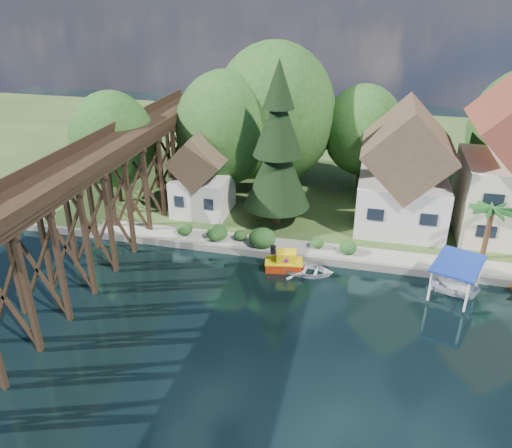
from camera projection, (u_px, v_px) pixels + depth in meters
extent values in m
plane|color=black|center=(291.00, 322.00, 32.93)|extent=(140.00, 140.00, 0.00)
cube|color=#2F461C|center=(338.00, 160.00, 62.61)|extent=(140.00, 52.00, 0.50)
cube|color=slate|center=(359.00, 265.00, 38.96)|extent=(60.00, 0.40, 0.62)
cube|color=gray|center=(386.00, 257.00, 39.58)|extent=(50.00, 2.60, 0.06)
cube|color=black|center=(2.00, 291.00, 28.97)|extent=(4.00, 0.36, 8.00)
cube|color=black|center=(37.00, 264.00, 31.77)|extent=(4.00, 0.36, 8.00)
cube|color=black|center=(65.00, 242.00, 34.57)|extent=(4.00, 0.36, 8.00)
cube|color=black|center=(89.00, 222.00, 37.38)|extent=(4.00, 0.36, 8.00)
cube|color=black|center=(110.00, 206.00, 40.18)|extent=(4.00, 0.36, 8.00)
cube|color=black|center=(129.00, 191.00, 42.98)|extent=(4.00, 0.36, 8.00)
cube|color=black|center=(144.00, 179.00, 45.79)|extent=(4.00, 0.36, 8.00)
cube|color=black|center=(159.00, 167.00, 48.59)|extent=(4.00, 0.36, 8.00)
cube|color=black|center=(171.00, 157.00, 51.39)|extent=(4.00, 0.36, 8.00)
cube|color=black|center=(182.00, 148.00, 54.20)|extent=(4.00, 0.36, 8.00)
cube|color=black|center=(193.00, 140.00, 57.00)|extent=(4.00, 0.36, 8.00)
cube|color=black|center=(80.00, 158.00, 38.44)|extent=(0.35, 44.00, 0.35)
cube|color=black|center=(122.00, 161.00, 37.70)|extent=(0.35, 44.00, 0.35)
cube|color=black|center=(101.00, 155.00, 37.94)|extent=(4.00, 44.00, 0.30)
cube|color=black|center=(76.00, 147.00, 38.13)|extent=(0.12, 44.00, 0.80)
cube|color=black|center=(124.00, 150.00, 37.28)|extent=(0.12, 44.00, 0.80)
cube|color=silver|center=(400.00, 201.00, 44.28)|extent=(7.50, 8.00, 4.50)
cube|color=#50372A|center=(408.00, 147.00, 42.13)|extent=(7.64, 8.64, 7.64)
cube|color=black|center=(375.00, 215.00, 41.08)|extent=(1.35, 0.08, 1.00)
cube|color=black|center=(429.00, 220.00, 40.20)|extent=(1.35, 0.08, 1.00)
cube|color=beige|center=(511.00, 197.00, 42.38)|extent=(8.50, 8.50, 6.50)
cube|color=black|center=(491.00, 211.00, 38.98)|extent=(1.53, 0.08, 1.00)
cube|color=silver|center=(203.00, 194.00, 46.98)|extent=(5.00, 5.00, 3.50)
cube|color=#50372A|center=(201.00, 158.00, 45.44)|extent=(5.09, 5.40, 5.09)
cube|color=black|center=(179.00, 201.00, 44.97)|extent=(0.90, 0.08, 1.00)
cube|color=black|center=(209.00, 204.00, 44.38)|extent=(0.90, 0.08, 1.00)
cylinder|color=#382314|center=(227.00, 174.00, 50.49)|extent=(0.50, 0.50, 4.50)
ellipsoid|color=#1F491A|center=(225.00, 128.00, 48.43)|extent=(4.40, 4.40, 5.06)
cylinder|color=#382314|center=(273.00, 163.00, 53.05)|extent=(0.50, 0.50, 4.95)
ellipsoid|color=#1F491A|center=(274.00, 114.00, 50.79)|extent=(5.00, 5.00, 5.75)
cylinder|color=#382314|center=(359.00, 170.00, 52.23)|extent=(0.50, 0.50, 4.05)
ellipsoid|color=#1F491A|center=(363.00, 130.00, 50.37)|extent=(4.00, 4.00, 4.60)
cylinder|color=#382314|center=(118.00, 182.00, 49.20)|extent=(0.50, 0.50, 4.05)
ellipsoid|color=#1F491A|center=(113.00, 140.00, 47.34)|extent=(4.00, 4.00, 4.60)
ellipsoid|color=#184218|center=(217.00, 231.00, 42.13)|extent=(1.98, 1.98, 1.53)
ellipsoid|color=#184218|center=(240.00, 234.00, 42.04)|extent=(1.54, 1.54, 1.19)
ellipsoid|color=#184218|center=(262.00, 237.00, 41.07)|extent=(2.20, 2.20, 1.70)
ellipsoid|color=#184218|center=(184.00, 228.00, 42.97)|extent=(1.76, 1.76, 1.36)
ellipsoid|color=#184218|center=(317.00, 242.00, 40.76)|extent=(1.54, 1.54, 1.19)
ellipsoid|color=#184218|center=(348.00, 246.00, 39.93)|extent=(1.76, 1.76, 1.36)
cylinder|color=#382314|center=(277.00, 209.00, 44.86)|extent=(0.80, 0.80, 2.66)
cone|color=black|center=(277.00, 167.00, 43.13)|extent=(5.86, 5.86, 7.10)
cone|color=black|center=(278.00, 122.00, 41.40)|extent=(4.26, 4.26, 5.77)
cone|color=black|center=(279.00, 83.00, 40.05)|extent=(2.66, 2.66, 3.99)
cylinder|color=#382314|center=(487.00, 235.00, 38.70)|extent=(0.40, 0.40, 4.02)
ellipsoid|color=#1B5320|center=(493.00, 210.00, 37.75)|extent=(3.66, 3.66, 0.91)
cube|color=red|center=(284.00, 266.00, 38.82)|extent=(3.02, 1.95, 0.75)
cube|color=yellow|center=(284.00, 261.00, 38.65)|extent=(3.12, 2.06, 0.09)
cube|color=yellow|center=(286.00, 257.00, 38.47)|extent=(1.66, 1.36, 0.93)
cylinder|color=black|center=(273.00, 250.00, 38.26)|extent=(0.41, 0.41, 0.65)
cylinder|color=#B60E8B|center=(286.00, 261.00, 37.94)|extent=(0.34, 0.13, 0.34)
cylinder|color=#B60E8B|center=(287.00, 253.00, 38.99)|extent=(0.34, 0.13, 0.34)
cylinder|color=#B60E8B|center=(296.00, 257.00, 38.42)|extent=(0.13, 0.34, 0.34)
imported|color=silver|center=(308.00, 269.00, 38.21)|extent=(4.10, 3.01, 0.83)
imported|color=silver|center=(453.00, 288.00, 35.33)|extent=(3.70, 2.43, 1.34)
cube|color=navy|center=(458.00, 264.00, 34.46)|extent=(4.26, 5.05, 0.16)
cylinder|color=white|center=(467.00, 296.00, 32.97)|extent=(0.16, 0.16, 2.41)
cylinder|color=white|center=(479.00, 272.00, 35.78)|extent=(0.16, 0.16, 2.41)
cylinder|color=white|center=(430.00, 285.00, 34.19)|extent=(0.16, 0.16, 2.41)
cylinder|color=white|center=(445.00, 262.00, 36.99)|extent=(0.16, 0.16, 2.41)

